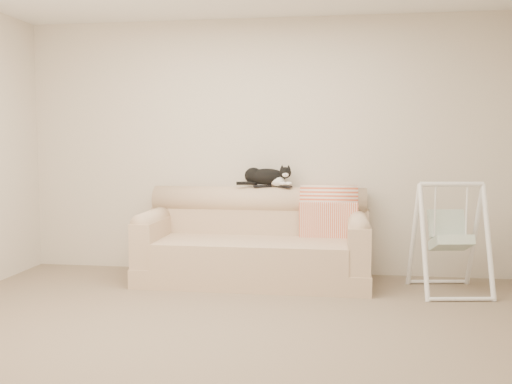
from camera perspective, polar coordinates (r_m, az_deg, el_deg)
ground_plane at (r=4.13m, az=-2.86°, el=-14.07°), size 5.00×5.00×0.00m
room_shell at (r=3.90m, az=-2.96°, el=7.63°), size 5.04×4.04×2.60m
sofa at (r=5.59m, az=-0.11°, el=-5.28°), size 2.20×0.93×0.90m
remote_a at (r=5.74m, az=0.63°, el=0.62°), size 0.19×0.11×0.03m
remote_b at (r=5.70m, az=2.82°, el=0.56°), size 0.17×0.13×0.02m
tuxedo_cat at (r=5.74m, az=1.05°, el=1.56°), size 0.56×0.22×0.22m
throw_blanket at (r=5.70m, az=7.30°, el=-1.31°), size 0.56×0.38×0.58m
baby_swing at (r=5.40m, az=18.80°, el=-4.31°), size 0.70×0.74×1.01m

